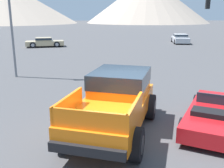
# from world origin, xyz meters

# --- Properties ---
(ground_plane) EXTENTS (320.00, 320.00, 0.00)m
(ground_plane) POSITION_xyz_m (0.00, 0.00, 0.00)
(ground_plane) COLOR #424244
(orange_pickup_truck) EXTENTS (3.39, 5.35, 1.84)m
(orange_pickup_truck) POSITION_xyz_m (-0.25, 0.39, 1.05)
(orange_pickup_truck) COLOR orange
(orange_pickup_truck) RESTS_ON ground_plane
(red_convertible_car) EXTENTS (3.54, 4.57, 1.00)m
(red_convertible_car) POSITION_xyz_m (3.12, 0.34, 0.41)
(red_convertible_car) COLOR #B21419
(red_convertible_car) RESTS_ON ground_plane
(parked_car_tan) EXTENTS (4.58, 2.62, 1.09)m
(parked_car_tan) POSITION_xyz_m (-7.37, 23.44, 0.57)
(parked_car_tan) COLOR tan
(parked_car_tan) RESTS_ON ground_plane
(parked_car_silver) EXTENTS (2.41, 4.77, 1.19)m
(parked_car_silver) POSITION_xyz_m (9.78, 26.97, 0.61)
(parked_car_silver) COLOR #B7BABF
(parked_car_silver) RESTS_ON ground_plane
(distant_mountain_range) EXTENTS (131.96, 73.19, 19.54)m
(distant_mountain_range) POSITION_xyz_m (-28.33, 113.94, 8.20)
(distant_mountain_range) COLOR gray
(distant_mountain_range) RESTS_ON ground_plane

